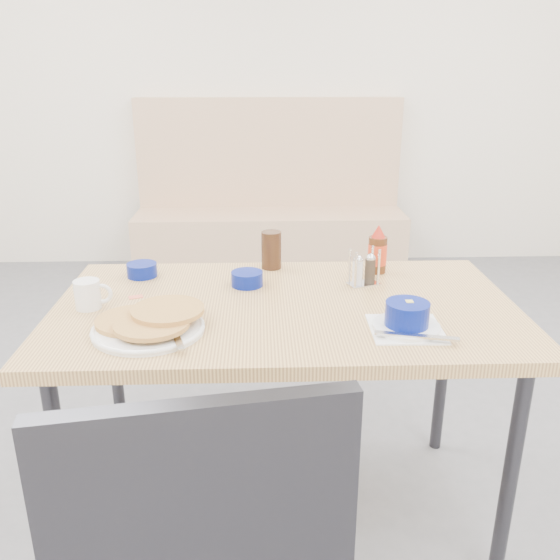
{
  "coord_description": "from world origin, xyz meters",
  "views": [
    {
      "loc": [
        -0.08,
        -1.41,
        1.45
      ],
      "look_at": [
        -0.01,
        0.3,
        0.82
      ],
      "focal_mm": 38.0,
      "sensor_mm": 36.0,
      "label": 1
    }
  ],
  "objects_px": {
    "grits_setting": "(407,318)",
    "syrup_bottle": "(377,252)",
    "condiment_caddy": "(364,272)",
    "booth_bench": "(270,223)",
    "dining_table": "(285,322)",
    "butter_bowl": "(247,279)",
    "amber_tumbler": "(271,250)",
    "creamer_bowl": "(142,270)",
    "coffee_mug": "(89,294)",
    "pancake_plate": "(150,323)"
  },
  "relations": [
    {
      "from": "coffee_mug",
      "to": "creamer_bowl",
      "type": "height_order",
      "value": "coffee_mug"
    },
    {
      "from": "coffee_mug",
      "to": "amber_tumbler",
      "type": "relative_size",
      "value": 0.84
    },
    {
      "from": "dining_table",
      "to": "grits_setting",
      "type": "height_order",
      "value": "grits_setting"
    },
    {
      "from": "dining_table",
      "to": "amber_tumbler",
      "type": "relative_size",
      "value": 10.5
    },
    {
      "from": "amber_tumbler",
      "to": "condiment_caddy",
      "type": "height_order",
      "value": "amber_tumbler"
    },
    {
      "from": "condiment_caddy",
      "to": "butter_bowl",
      "type": "bearing_deg",
      "value": 159.22
    },
    {
      "from": "condiment_caddy",
      "to": "syrup_bottle",
      "type": "distance_m",
      "value": 0.14
    },
    {
      "from": "booth_bench",
      "to": "creamer_bowl",
      "type": "distance_m",
      "value": 2.36
    },
    {
      "from": "grits_setting",
      "to": "syrup_bottle",
      "type": "height_order",
      "value": "syrup_bottle"
    },
    {
      "from": "amber_tumbler",
      "to": "butter_bowl",
      "type": "bearing_deg",
      "value": -115.48
    },
    {
      "from": "pancake_plate",
      "to": "creamer_bowl",
      "type": "height_order",
      "value": "pancake_plate"
    },
    {
      "from": "booth_bench",
      "to": "butter_bowl",
      "type": "height_order",
      "value": "booth_bench"
    },
    {
      "from": "creamer_bowl",
      "to": "syrup_bottle",
      "type": "height_order",
      "value": "syrup_bottle"
    },
    {
      "from": "dining_table",
      "to": "coffee_mug",
      "type": "bearing_deg",
      "value": -179.06
    },
    {
      "from": "grits_setting",
      "to": "creamer_bowl",
      "type": "relative_size",
      "value": 2.14
    },
    {
      "from": "dining_table",
      "to": "condiment_caddy",
      "type": "height_order",
      "value": "condiment_caddy"
    },
    {
      "from": "butter_bowl",
      "to": "creamer_bowl",
      "type": "bearing_deg",
      "value": 164.27
    },
    {
      "from": "pancake_plate",
      "to": "coffee_mug",
      "type": "xyz_separation_m",
      "value": [
        -0.21,
        0.17,
        0.02
      ]
    },
    {
      "from": "dining_table",
      "to": "grits_setting",
      "type": "xyz_separation_m",
      "value": [
        0.32,
        -0.2,
        0.1
      ]
    },
    {
      "from": "grits_setting",
      "to": "amber_tumbler",
      "type": "relative_size",
      "value": 1.64
    },
    {
      "from": "condiment_caddy",
      "to": "syrup_bottle",
      "type": "bearing_deg",
      "value": 40.82
    },
    {
      "from": "condiment_caddy",
      "to": "grits_setting",
      "type": "bearing_deg",
      "value": -101.03
    },
    {
      "from": "dining_table",
      "to": "grits_setting",
      "type": "bearing_deg",
      "value": -31.41
    },
    {
      "from": "pancake_plate",
      "to": "grits_setting",
      "type": "bearing_deg",
      "value": -1.53
    },
    {
      "from": "creamer_bowl",
      "to": "condiment_caddy",
      "type": "distance_m",
      "value": 0.75
    },
    {
      "from": "booth_bench",
      "to": "amber_tumbler",
      "type": "xyz_separation_m",
      "value": [
        -0.03,
        -2.19,
        0.48
      ]
    },
    {
      "from": "pancake_plate",
      "to": "amber_tumbler",
      "type": "relative_size",
      "value": 2.28
    },
    {
      "from": "grits_setting",
      "to": "butter_bowl",
      "type": "height_order",
      "value": "grits_setting"
    },
    {
      "from": "dining_table",
      "to": "grits_setting",
      "type": "distance_m",
      "value": 0.39
    },
    {
      "from": "amber_tumbler",
      "to": "creamer_bowl",
      "type": "bearing_deg",
      "value": -170.57
    },
    {
      "from": "booth_bench",
      "to": "syrup_bottle",
      "type": "xyz_separation_m",
      "value": [
        0.33,
        -2.25,
        0.48
      ]
    },
    {
      "from": "grits_setting",
      "to": "syrup_bottle",
      "type": "bearing_deg",
      "value": 89.01
    },
    {
      "from": "booth_bench",
      "to": "dining_table",
      "type": "distance_m",
      "value": 2.56
    },
    {
      "from": "pancake_plate",
      "to": "creamer_bowl",
      "type": "relative_size",
      "value": 2.98
    },
    {
      "from": "booth_bench",
      "to": "condiment_caddy",
      "type": "height_order",
      "value": "booth_bench"
    },
    {
      "from": "butter_bowl",
      "to": "syrup_bottle",
      "type": "relative_size",
      "value": 0.61
    },
    {
      "from": "booth_bench",
      "to": "pancake_plate",
      "type": "height_order",
      "value": "booth_bench"
    },
    {
      "from": "dining_table",
      "to": "amber_tumbler",
      "type": "xyz_separation_m",
      "value": [
        -0.03,
        0.34,
        0.13
      ]
    },
    {
      "from": "booth_bench",
      "to": "amber_tumbler",
      "type": "height_order",
      "value": "booth_bench"
    },
    {
      "from": "booth_bench",
      "to": "creamer_bowl",
      "type": "bearing_deg",
      "value": -101.95
    },
    {
      "from": "dining_table",
      "to": "booth_bench",
      "type": "bearing_deg",
      "value": 90.0
    },
    {
      "from": "booth_bench",
      "to": "condiment_caddy",
      "type": "xyz_separation_m",
      "value": [
        0.27,
        -2.37,
        0.45
      ]
    },
    {
      "from": "grits_setting",
      "to": "syrup_bottle",
      "type": "xyz_separation_m",
      "value": [
        0.01,
        0.48,
        0.04
      ]
    },
    {
      "from": "dining_table",
      "to": "butter_bowl",
      "type": "relative_size",
      "value": 13.42
    },
    {
      "from": "booth_bench",
      "to": "syrup_bottle",
      "type": "bearing_deg",
      "value": -81.61
    },
    {
      "from": "dining_table",
      "to": "creamer_bowl",
      "type": "xyz_separation_m",
      "value": [
        -0.48,
        0.27,
        0.08
      ]
    },
    {
      "from": "condiment_caddy",
      "to": "syrup_bottle",
      "type": "xyz_separation_m",
      "value": [
        0.07,
        0.12,
        0.03
      ]
    },
    {
      "from": "butter_bowl",
      "to": "amber_tumbler",
      "type": "relative_size",
      "value": 0.78
    },
    {
      "from": "amber_tumbler",
      "to": "condiment_caddy",
      "type": "distance_m",
      "value": 0.35
    },
    {
      "from": "dining_table",
      "to": "pancake_plate",
      "type": "height_order",
      "value": "pancake_plate"
    }
  ]
}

